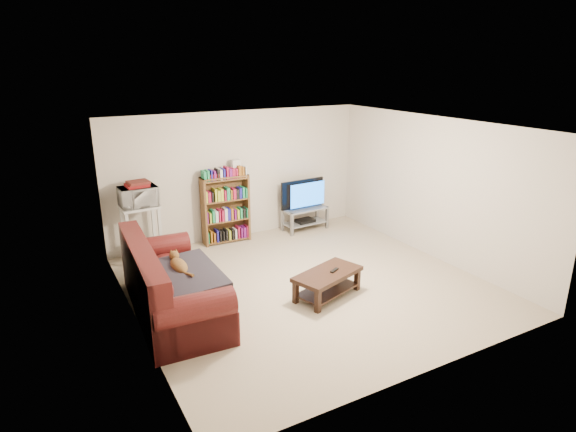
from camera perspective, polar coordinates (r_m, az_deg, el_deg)
floor at (r=7.42m, az=2.19°, el=-8.09°), size 5.00×5.00×0.00m
ceiling at (r=6.73m, az=2.44°, el=10.62°), size 5.00×5.00×0.00m
wall_back at (r=9.14m, az=-5.85°, el=4.84°), size 5.00×0.00×5.00m
wall_front at (r=5.15m, az=16.94°, el=-6.42°), size 5.00×0.00×5.00m
wall_left at (r=6.14m, az=-18.13°, el=-2.57°), size 0.00×5.00×5.00m
wall_right at (r=8.51m, az=16.90°, el=3.16°), size 0.00×5.00×5.00m
sofa at (r=6.68m, az=-14.14°, el=-8.48°), size 1.14×2.39×1.00m
blanket at (r=6.47m, az=-12.32°, el=-6.95°), size 0.94×1.19×0.19m
cat at (r=6.64m, az=-12.80°, el=-5.77°), size 0.29×0.65×0.19m
coffee_table at (r=6.98m, az=4.70°, el=-7.51°), size 1.15×0.82×0.38m
remote at (r=6.97m, az=5.51°, el=-6.42°), size 0.17×0.12×0.02m
tv_stand at (r=9.64m, az=2.02°, el=0.13°), size 0.93×0.47×0.45m
television at (r=9.52m, az=2.05°, el=2.57°), size 0.98×0.19×0.56m
dvd_player at (r=9.68m, az=2.01°, el=-0.55°), size 0.38×0.28×0.06m
bookshelf at (r=8.96m, az=-7.41°, el=0.91°), size 0.88×0.30×1.27m
shelf_clutter at (r=8.83m, az=-7.02°, el=5.49°), size 0.65×0.20×0.28m
microwave_stand at (r=8.42m, az=-17.02°, el=-1.13°), size 0.63×0.47×0.97m
microwave at (r=8.28m, az=-17.34°, el=2.23°), size 0.62×0.43×0.33m
game_boxes at (r=8.23m, az=-17.46°, el=3.51°), size 0.37×0.33×0.05m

